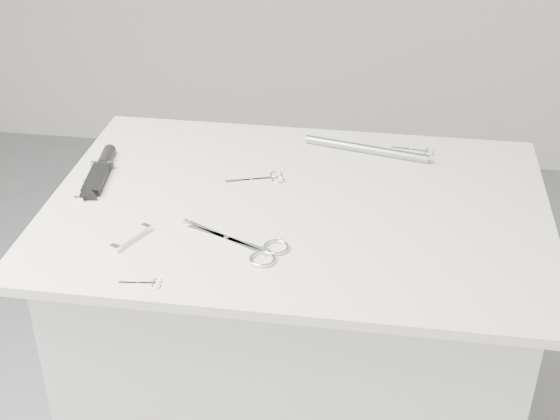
# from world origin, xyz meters

# --- Properties ---
(plinth) EXTENTS (0.90, 0.60, 0.90)m
(plinth) POSITION_xyz_m (0.00, 0.00, 0.45)
(plinth) COLOR silver
(plinth) RESTS_ON ground
(display_board) EXTENTS (1.00, 0.70, 0.02)m
(display_board) POSITION_xyz_m (0.00, 0.00, 0.91)
(display_board) COLOR beige
(display_board) RESTS_ON plinth
(large_shears) EXTENTS (0.21, 0.14, 0.01)m
(large_shears) POSITION_xyz_m (-0.06, -0.17, 0.92)
(large_shears) COLOR white
(large_shears) RESTS_ON display_board
(embroidery_scissors_a) EXTENTS (0.12, 0.07, 0.00)m
(embroidery_scissors_a) POSITION_xyz_m (-0.08, 0.09, 0.92)
(embroidery_scissors_a) COLOR white
(embroidery_scissors_a) RESTS_ON display_board
(embroidery_scissors_b) EXTENTS (0.10, 0.04, 0.00)m
(embroidery_scissors_b) POSITION_xyz_m (0.24, 0.27, 0.92)
(embroidery_scissors_b) COLOR white
(embroidery_scissors_b) RESTS_ON display_board
(tiny_scissors) EXTENTS (0.07, 0.03, 0.00)m
(tiny_scissors) POSITION_xyz_m (-0.22, -0.30, 0.92)
(tiny_scissors) COLOR white
(tiny_scissors) RESTS_ON display_board
(sheathed_knife) EXTENTS (0.05, 0.20, 0.02)m
(sheathed_knife) POSITION_xyz_m (-0.43, 0.07, 0.93)
(sheathed_knife) COLOR black
(sheathed_knife) RESTS_ON display_board
(pocket_knife_a) EXTENTS (0.06, 0.09, 0.01)m
(pocket_knife_a) POSITION_xyz_m (-0.29, -0.18, 0.93)
(pocket_knife_a) COLOR beige
(pocket_knife_a) RESTS_ON display_board
(pocket_knife_b) EXTENTS (0.02, 0.08, 0.01)m
(pocket_knife_b) POSITION_xyz_m (-0.44, -0.02, 0.92)
(pocket_knife_b) COLOR beige
(pocket_knife_b) RESTS_ON display_board
(metal_rail) EXTENTS (0.28, 0.08, 0.02)m
(metal_rail) POSITION_xyz_m (0.12, 0.24, 0.93)
(metal_rail) COLOR gray
(metal_rail) RESTS_ON display_board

